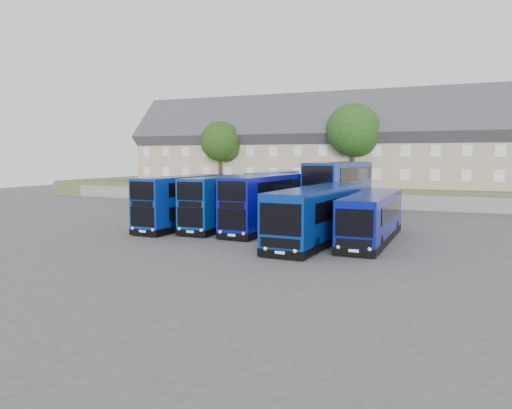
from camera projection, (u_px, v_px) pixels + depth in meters
The scene contains 13 objects.
ground at pixel (233, 241), 32.46m from camera, with size 120.00×120.00×0.00m, color #49494E.
retaining_wall at pixel (330, 200), 54.26m from camera, with size 70.00×0.40×1.50m, color slate.
earth_bank at pixel (351, 191), 63.35m from camera, with size 80.00×20.00×2.00m, color #4A5831.
terrace_row at pixel (320, 147), 60.36m from camera, with size 48.00×10.40×11.20m.
dd_front_left at pixel (182, 203), 38.07m from camera, with size 2.52×9.92×3.91m.
dd_front_mid at pixel (222, 203), 37.93m from camera, with size 2.42×9.89×3.91m.
dd_front_right at pixel (264, 204), 36.55m from camera, with size 2.59×10.21×4.03m.
dd_rear_left at pixel (273, 192), 49.18m from camera, with size 2.43×9.84×3.89m.
dd_rear_right at pixel (340, 191), 44.28m from camera, with size 3.35×12.44×4.90m.
coach_east_a at pixel (318, 215), 31.94m from camera, with size 3.10×12.83×3.48m.
coach_east_b at pixel (372, 218), 31.89m from camera, with size 2.55×11.31×3.08m.
tree_west at pixel (222, 143), 60.18m from camera, with size 4.80×4.80×7.65m.
tree_mid at pixel (355, 132), 54.15m from camera, with size 5.76×5.76×9.18m.
Camera 1 is at (14.27, -28.76, 5.50)m, focal length 35.00 mm.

